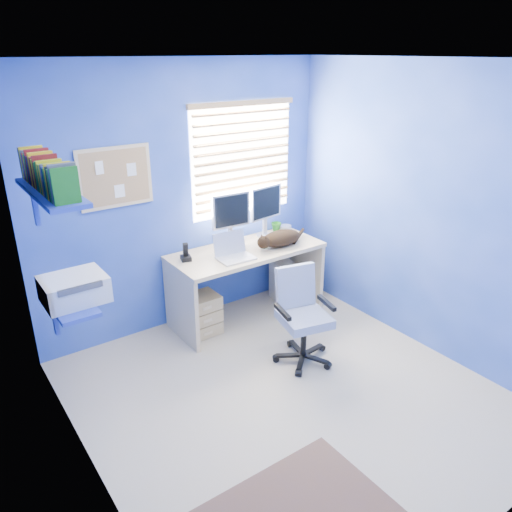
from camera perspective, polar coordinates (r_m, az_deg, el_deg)
floor at (r=4.13m, az=3.66°, el=-15.63°), size 3.00×3.20×0.00m
ceiling at (r=3.25m, az=4.83°, el=21.56°), size 3.00×3.20×0.00m
wall_back at (r=4.78m, az=-8.15°, el=6.50°), size 3.00×0.01×2.50m
wall_left at (r=2.87m, az=-19.79°, el=-5.86°), size 0.01×3.20×2.50m
wall_right at (r=4.56m, az=18.97°, el=4.71°), size 0.01×3.20×2.50m
desk at (r=5.03m, az=-1.06°, el=-3.14°), size 1.53×0.65×0.74m
laptop at (r=4.62m, az=-2.34°, el=0.91°), size 0.34×0.28×0.22m
monitor_left at (r=4.89m, az=-2.98°, el=4.16°), size 0.41×0.15×0.54m
monitor_right at (r=5.15m, az=1.01°, el=5.12°), size 0.41×0.17×0.54m
phone at (r=4.65m, az=-8.06°, el=0.50°), size 0.12×0.13×0.17m
mug at (r=5.35m, az=2.33°, el=3.30°), size 0.10×0.09×0.10m
cd_spindle at (r=5.36m, az=3.37°, el=3.13°), size 0.13×0.13×0.07m
cat at (r=4.96m, az=2.89°, el=2.05°), size 0.46×0.27×0.16m
tower_pc at (r=5.38m, az=3.46°, el=-3.12°), size 0.26×0.46×0.45m
drawer_boxes at (r=4.84m, az=-6.38°, el=-6.67°), size 0.35×0.28×0.41m
yellow_book at (r=5.21m, az=3.61°, el=-5.32°), size 0.03×0.17×0.24m
backpack at (r=5.61m, az=6.14°, el=-2.61°), size 0.36×0.31×0.36m
office_chair at (r=4.41m, az=5.25°, el=-8.10°), size 0.58×0.58×0.83m
window_blinds at (r=5.00m, az=-1.45°, el=10.98°), size 1.15×0.05×1.10m
corkboard at (r=4.43m, az=-15.76°, el=8.65°), size 0.64×0.02×0.52m
wall_shelves at (r=3.51m, az=-21.46°, el=2.35°), size 0.42×0.90×1.05m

